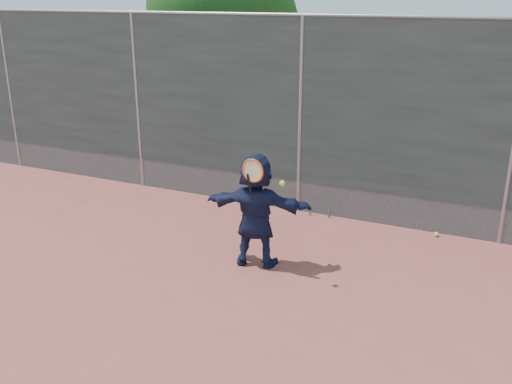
% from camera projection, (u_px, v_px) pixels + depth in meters
% --- Properties ---
extents(ground, '(80.00, 80.00, 0.00)m').
position_uv_depth(ground, '(182.00, 316.00, 6.15)').
color(ground, '#9E4C42').
rests_on(ground, ground).
extents(player, '(1.41, 0.66, 1.46)m').
position_uv_depth(player, '(256.00, 210.00, 7.10)').
color(player, '#161D3E').
rests_on(player, ground).
extents(ball_ground, '(0.07, 0.07, 0.07)m').
position_uv_depth(ball_ground, '(436.00, 234.00, 8.15)').
color(ball_ground, '#BCE933').
rests_on(ball_ground, ground).
extents(fence, '(20.00, 0.06, 3.03)m').
position_uv_depth(fence, '(300.00, 113.00, 8.63)').
color(fence, '#38423D').
rests_on(fence, ground).
extents(swing_action, '(0.60, 0.22, 0.51)m').
position_uv_depth(swing_action, '(255.00, 173.00, 6.71)').
color(swing_action, '#D75414').
rests_on(swing_action, ground).
extents(tree_left, '(3.15, 3.00, 4.53)m').
position_uv_depth(tree_left, '(226.00, 11.00, 11.92)').
color(tree_left, '#382314').
rests_on(tree_left, ground).
extents(weed_clump, '(0.68, 0.07, 0.30)m').
position_uv_depth(weed_clump, '(313.00, 207.00, 8.89)').
color(weed_clump, '#387226').
rests_on(weed_clump, ground).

